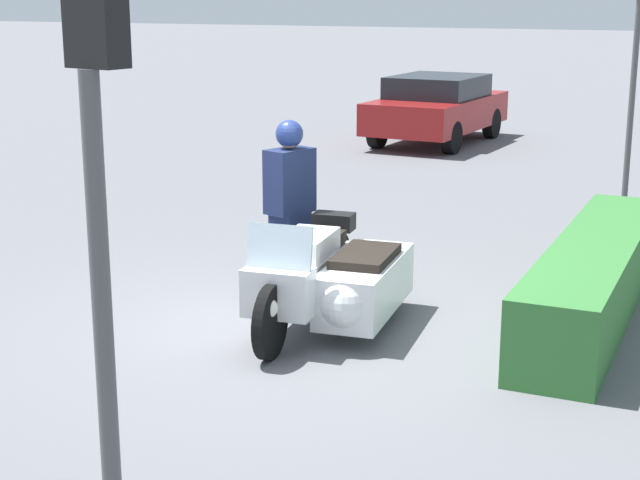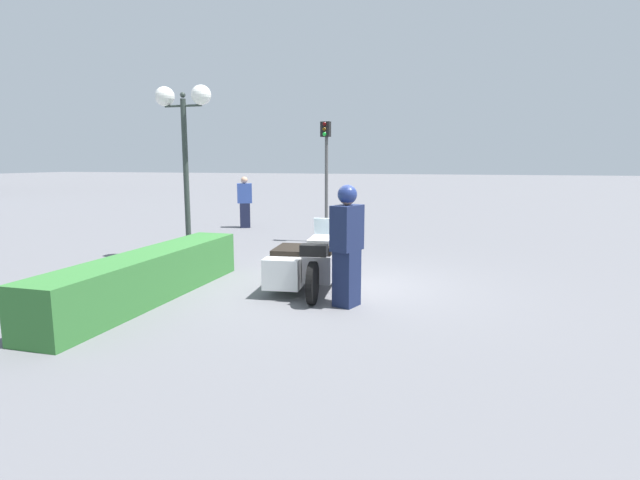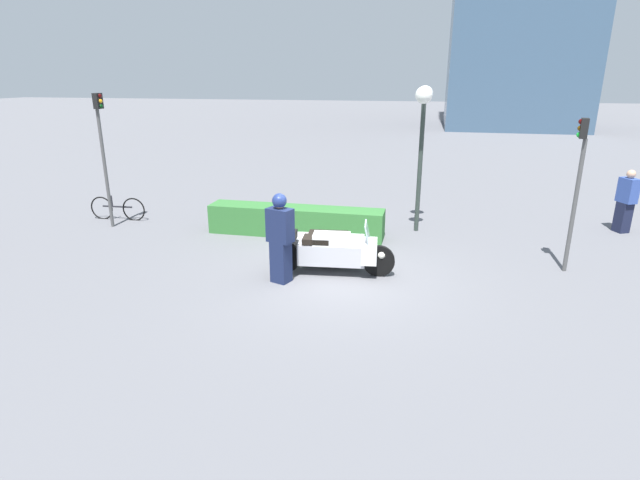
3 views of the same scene
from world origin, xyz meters
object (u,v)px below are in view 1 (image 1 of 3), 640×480
object	(u,v)px
officer_rider	(290,202)
parked_car_background	(437,107)
police_motorcycle	(334,280)
hedge_bush_curbside	(595,277)
traffic_light_far	(636,49)
traffic_light_near	(103,232)

from	to	relation	value
officer_rider	parked_car_background	xyz separation A→B (m)	(-11.04, -1.84, -0.21)
police_motorcycle	hedge_bush_curbside	distance (m)	2.69
officer_rider	traffic_light_far	world-z (taller)	traffic_light_far
traffic_light_near	parked_car_background	xyz separation A→B (m)	(-16.90, -3.79, -1.38)
traffic_light_near	traffic_light_far	bearing A→B (deg)	6.38
officer_rider	traffic_light_far	size ratio (longest dim) A/B	0.51
police_motorcycle	hedge_bush_curbside	size ratio (longest dim) A/B	0.57
parked_car_background	officer_rider	bearing A→B (deg)	-166.68
police_motorcycle	parked_car_background	xyz separation A→B (m)	(-11.98, -2.76, 0.30)
traffic_light_far	parked_car_background	world-z (taller)	traffic_light_far
parked_car_background	police_motorcycle	bearing A→B (deg)	-163.17
traffic_light_far	police_motorcycle	bearing A→B (deg)	-17.21
police_motorcycle	traffic_light_near	xyz separation A→B (m)	(4.92, 1.02, 1.68)
officer_rider	hedge_bush_curbside	xyz separation A→B (m)	(-0.55, 3.16, -0.60)
police_motorcycle	traffic_light_near	distance (m)	5.30
police_motorcycle	hedge_bush_curbside	bearing A→B (deg)	117.58
traffic_light_near	hedge_bush_curbside	bearing A→B (deg)	-0.28
hedge_bush_curbside	traffic_light_near	size ratio (longest dim) A/B	1.44
hedge_bush_curbside	traffic_light_near	distance (m)	6.76
police_motorcycle	hedge_bush_curbside	xyz separation A→B (m)	(-1.49, 2.24, -0.09)
police_motorcycle	officer_rider	size ratio (longest dim) A/B	1.44
officer_rider	traffic_light_near	distance (m)	6.28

